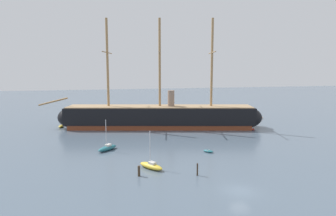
{
  "coord_description": "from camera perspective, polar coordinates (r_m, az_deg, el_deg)",
  "views": [
    {
      "loc": [
        -18.66,
        -36.47,
        17.22
      ],
      "look_at": [
        -3.27,
        30.95,
        7.71
      ],
      "focal_mm": 31.86,
      "sensor_mm": 36.0,
      "label": 1
    }
  ],
  "objects": [
    {
      "name": "ground_plane",
      "position": [
        44.44,
        13.59,
        -15.2
      ],
      "size": [
        400.0,
        400.0,
        0.0
      ],
      "primitive_type": "plane",
      "color": "#4C5B6B"
    },
    {
      "name": "tall_ship",
      "position": [
        84.74,
        -1.57,
        -1.61
      ],
      "size": [
        62.62,
        19.87,
        30.52
      ],
      "color": "brown",
      "rests_on": "ground"
    },
    {
      "name": "sailboat_foreground_left",
      "position": [
        51.78,
        -3.23,
        -10.96
      ],
      "size": [
        4.17,
        4.98,
        6.57
      ],
      "color": "gold",
      "rests_on": "ground"
    },
    {
      "name": "dinghy_near_centre",
      "position": [
        61.77,
        7.72,
        -8.18
      ],
      "size": [
        2.16,
        2.25,
        0.51
      ],
      "color": "#236670",
      "rests_on": "ground"
    },
    {
      "name": "sailboat_mid_left",
      "position": [
        63.81,
        -11.53,
        -7.47
      ],
      "size": [
        4.63,
        4.61,
        6.55
      ],
      "color": "#236670",
      "rests_on": "ground"
    },
    {
      "name": "dinghy_alongside_stern",
      "position": [
        85.47,
        15.95,
        -3.95
      ],
      "size": [
        1.55,
        2.01,
        0.44
      ],
      "color": "#B22D28",
      "rests_on": "ground"
    },
    {
      "name": "dinghy_far_left",
      "position": [
        91.3,
        -19.74,
        -3.28
      ],
      "size": [
        1.8,
        3.11,
        0.69
      ],
      "color": "gold",
      "rests_on": "ground"
    },
    {
      "name": "motorboat_far_right",
      "position": [
        104.3,
        16.53,
        -1.63
      ],
      "size": [
        4.6,
        2.12,
        1.89
      ],
      "color": "orange",
      "rests_on": "ground"
    },
    {
      "name": "motorboat_distant_centre",
      "position": [
        104.15,
        -1.44,
        -1.33
      ],
      "size": [
        3.91,
        4.7,
        1.85
      ],
      "color": "#7FB2D6",
      "rests_on": "ground"
    },
    {
      "name": "mooring_piling_nearest",
      "position": [
        48.78,
        5.64,
        -11.62
      ],
      "size": [
        0.25,
        0.25,
        2.02
      ],
      "primitive_type": "cylinder",
      "color": "#382B1E",
      "rests_on": "ground"
    },
    {
      "name": "mooring_piling_left_pair",
      "position": [
        48.56,
        -5.58,
        -11.91
      ],
      "size": [
        0.41,
        0.41,
        1.7
      ],
      "primitive_type": "cylinder",
      "color": "#423323",
      "rests_on": "ground"
    }
  ]
}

